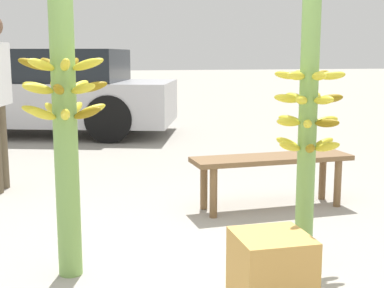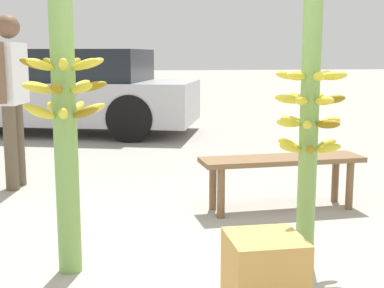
# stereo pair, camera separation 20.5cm
# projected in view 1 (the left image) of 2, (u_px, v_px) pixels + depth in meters

# --- Properties ---
(ground_plane) EXTENTS (80.00, 80.00, 0.00)m
(ground_plane) POSITION_uv_depth(u_px,v_px,m) (202.00, 285.00, 2.95)
(ground_plane) COLOR #9E998E
(banana_stalk_left) EXTENTS (0.49, 0.49, 1.56)m
(banana_stalk_left) POSITION_uv_depth(u_px,v_px,m) (65.00, 128.00, 2.95)
(banana_stalk_left) COLOR #7AA851
(banana_stalk_left) RESTS_ON ground_plane
(banana_stalk_center) EXTENTS (0.41, 0.41, 1.69)m
(banana_stalk_center) POSITION_uv_depth(u_px,v_px,m) (308.00, 120.00, 3.15)
(banana_stalk_center) COLOR #7AA851
(banana_stalk_center) RESTS_ON ground_plane
(market_bench) EXTENTS (1.34, 0.40, 0.43)m
(market_bench) POSITION_uv_depth(u_px,v_px,m) (272.00, 165.00, 4.37)
(market_bench) COLOR brown
(market_bench) RESTS_ON ground_plane
(parked_car) EXTENTS (4.58, 2.94, 1.33)m
(parked_car) POSITION_uv_depth(u_px,v_px,m) (41.00, 93.00, 8.45)
(parked_car) COLOR #B7B7BC
(parked_car) RESTS_ON ground_plane
(produce_crate) EXTENTS (0.37, 0.37, 0.37)m
(produce_crate) POSITION_uv_depth(u_px,v_px,m) (271.00, 269.00, 2.70)
(produce_crate) COLOR #C69347
(produce_crate) RESTS_ON ground_plane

